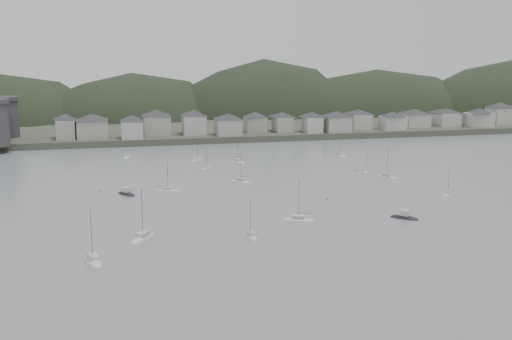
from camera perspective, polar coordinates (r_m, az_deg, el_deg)
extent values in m
plane|color=slate|center=(125.74, 7.79, -9.19)|extent=(900.00, 900.00, 0.00)
cube|color=#383D2D|center=(409.40, -6.95, 5.21)|extent=(900.00, 250.00, 3.00)
ellipsoid|color=black|center=(386.73, -11.32, 3.02)|extent=(132.08, 90.41, 79.74)
ellipsoid|color=black|center=(398.11, 0.72, 3.07)|extent=(133.88, 88.37, 101.41)
ellipsoid|color=black|center=(417.28, 11.00, 3.57)|extent=(165.81, 81.78, 82.55)
cylinder|color=#323234|center=(309.67, -22.14, 4.43)|extent=(10.00, 10.00, 17.00)
cube|color=#323234|center=(296.21, -22.51, 3.64)|extent=(3.50, 30.00, 12.00)
cube|color=gray|center=(295.07, -17.25, 3.63)|extent=(8.34, 12.91, 8.59)
pyramid|color=#27272C|center=(294.41, -17.32, 4.75)|extent=(15.78, 15.78, 3.01)
cube|color=gray|center=(293.79, -14.98, 3.70)|extent=(13.68, 13.35, 8.36)
pyramid|color=#27272C|center=(293.15, -15.04, 4.79)|extent=(20.07, 20.07, 2.93)
cube|color=#A09D96|center=(288.43, -11.49, 3.69)|extent=(9.78, 10.20, 8.08)
pyramid|color=#27272C|center=(287.79, -11.53, 4.77)|extent=(14.83, 14.83, 2.83)
cube|color=gray|center=(298.45, -9.22, 4.12)|extent=(12.59, 13.33, 9.09)
pyramid|color=#27272C|center=(297.77, -9.26, 5.29)|extent=(19.24, 19.24, 3.18)
cube|color=#A09D96|center=(298.60, -5.79, 4.19)|extent=(10.74, 12.17, 8.87)
pyramid|color=#27272C|center=(297.93, -5.82, 5.33)|extent=(17.01, 17.01, 3.10)
cube|color=gray|center=(294.59, -2.60, 4.02)|extent=(11.63, 12.09, 7.69)
pyramid|color=#27272C|center=(293.98, -2.61, 5.02)|extent=(17.61, 17.61, 2.69)
cube|color=gray|center=(306.09, -0.06, 4.28)|extent=(10.37, 9.35, 7.44)
pyramid|color=#27272C|center=(305.53, -0.06, 5.21)|extent=(14.65, 14.65, 2.60)
cube|color=gray|center=(307.04, 2.48, 4.27)|extent=(8.24, 12.20, 7.22)
pyramid|color=#27272C|center=(306.50, 2.49, 5.17)|extent=(15.17, 15.17, 2.53)
cube|color=#A09D96|center=(306.04, 5.25, 4.23)|extent=(8.06, 10.91, 7.46)
pyramid|color=#27272C|center=(305.47, 5.27, 5.17)|extent=(14.08, 14.08, 2.61)
cube|color=gray|center=(308.68, 7.52, 4.26)|extent=(11.73, 11.78, 7.66)
pyramid|color=#27272C|center=(308.11, 7.54, 5.22)|extent=(17.46, 17.46, 2.68)
cube|color=#A09D96|center=(323.57, 9.55, 4.49)|extent=(10.19, 13.02, 7.33)
pyramid|color=#27272C|center=(323.04, 9.57, 5.36)|extent=(17.23, 17.23, 2.57)
cube|color=#A09D96|center=(321.62, 12.61, 4.29)|extent=(11.70, 9.81, 6.88)
pyramid|color=#27272C|center=(321.11, 12.64, 5.12)|extent=(15.97, 15.97, 2.41)
cube|color=#A09D96|center=(336.96, 14.56, 4.52)|extent=(12.83, 12.48, 7.00)
pyramid|color=#27272C|center=(336.48, 14.60, 5.32)|extent=(18.79, 18.79, 2.45)
cube|color=#A09D96|center=(346.22, 17.22, 4.54)|extent=(11.07, 13.50, 6.97)
pyramid|color=#27272C|center=(345.75, 17.27, 5.32)|extent=(18.25, 18.25, 2.44)
cube|color=#A09D96|center=(347.66, 20.05, 4.42)|extent=(13.75, 9.12, 7.34)
pyramid|color=#27272C|center=(347.17, 20.10, 5.24)|extent=(16.97, 16.97, 2.57)
cube|color=#A09D96|center=(362.09, 21.78, 4.68)|extent=(11.37, 11.57, 9.05)
pyramid|color=#27272C|center=(361.54, 21.85, 5.65)|extent=(17.03, 17.03, 3.17)
ellipsoid|color=beige|center=(158.82, 4.01, -4.74)|extent=(9.09, 5.88, 1.74)
cube|color=#BCBBB7|center=(158.51, 4.01, -4.33)|extent=(3.54, 2.92, 0.70)
cylinder|color=#3F3F42|center=(157.39, 4.03, -2.78)|extent=(0.12, 0.12, 10.86)
cylinder|color=#3F3F42|center=(159.32, 4.45, -4.05)|extent=(3.65, 1.58, 0.10)
ellipsoid|color=beige|center=(192.81, -8.20, -1.97)|extent=(7.98, 4.14, 1.52)
cube|color=#BCBBB7|center=(192.57, -8.21, -1.66)|extent=(2.98, 2.25, 0.70)
cylinder|color=#3F3F42|center=(191.76, -8.24, -0.54)|extent=(0.12, 0.12, 9.53)
cylinder|color=#3F3F42|center=(192.04, -8.61, -1.54)|extent=(3.36, 0.89, 0.10)
ellipsoid|color=beige|center=(225.30, 10.26, -0.12)|extent=(5.00, 6.47, 1.27)
cube|color=#BCBBB7|center=(225.12, 10.27, 0.11)|extent=(2.34, 2.62, 0.70)
cylinder|color=#3F3F42|center=(224.55, 10.30, 0.90)|extent=(0.12, 0.12, 7.91)
cylinder|color=#3F3F42|center=(225.67, 10.04, 0.29)|extent=(1.56, 2.49, 0.10)
ellipsoid|color=beige|center=(195.04, 17.45, -2.22)|extent=(6.49, 5.30, 1.29)
cube|color=#BCBBB7|center=(194.83, 17.46, -1.95)|extent=(2.66, 2.43, 0.70)
cylinder|color=#3F3F42|center=(194.15, 17.52, -1.02)|extent=(0.12, 0.12, 8.05)
cylinder|color=#3F3F42|center=(194.66, 17.81, -1.82)|extent=(2.46, 1.70, 0.10)
ellipsoid|color=beige|center=(256.52, 7.73, 1.32)|extent=(5.51, 8.15, 1.56)
cube|color=#BCBBB7|center=(256.34, 7.74, 1.56)|extent=(2.70, 3.20, 0.70)
cylinder|color=#3F3F42|center=(255.71, 7.76, 2.43)|extent=(0.12, 0.12, 9.76)
cylinder|color=#3F3F42|center=(254.86, 7.72, 1.63)|extent=(1.55, 3.24, 0.10)
ellipsoid|color=beige|center=(133.09, -14.95, -8.29)|extent=(5.41, 9.45, 1.80)
cube|color=#BCBBB7|center=(132.70, -14.98, -7.80)|extent=(2.82, 3.59, 0.70)
cylinder|color=#3F3F42|center=(131.31, -15.08, -5.91)|extent=(0.12, 0.12, 11.25)
cylinder|color=#3F3F42|center=(131.08, -15.22, -7.79)|extent=(1.29, 3.90, 0.10)
ellipsoid|color=beige|center=(144.88, -0.50, -6.29)|extent=(3.26, 7.36, 1.42)
cube|color=#BCBBB7|center=(144.58, -0.50, -5.90)|extent=(1.90, 2.68, 0.70)
cylinder|color=#3F3F42|center=(143.56, -0.50, -4.54)|extent=(0.12, 0.12, 8.89)
cylinder|color=#3F3F42|center=(143.20, -0.46, -5.84)|extent=(0.55, 3.18, 0.10)
ellipsoid|color=beige|center=(256.66, -11.93, 1.19)|extent=(4.04, 7.89, 1.51)
cube|color=#BCBBB7|center=(256.48, -11.94, 1.42)|extent=(2.21, 2.94, 0.70)
cylinder|color=#3F3F42|center=(255.88, -11.97, 2.26)|extent=(0.12, 0.12, 9.43)
cylinder|color=#3F3F42|center=(255.09, -11.87, 1.50)|extent=(0.86, 3.33, 0.10)
ellipsoid|color=beige|center=(146.31, -10.47, -6.30)|extent=(7.78, 9.67, 1.91)
cube|color=#BCBBB7|center=(145.94, -10.49, -5.83)|extent=(3.59, 3.95, 0.70)
cylinder|color=#3F3F42|center=(144.61, -10.56, -3.99)|extent=(0.12, 0.12, 11.95)
cylinder|color=#3F3F42|center=(144.44, -10.10, -5.77)|extent=(2.43, 3.66, 0.10)
ellipsoid|color=beige|center=(203.84, -1.41, -1.14)|extent=(7.65, 6.97, 1.57)
cube|color=#BCBBB7|center=(203.61, -1.41, -0.84)|extent=(3.22, 3.09, 0.70)
cylinder|color=#3F3F42|center=(202.81, -1.42, 0.26)|extent=(0.12, 0.12, 9.83)
cylinder|color=#3F3F42|center=(204.58, -1.17, -0.62)|extent=(2.78, 2.34, 0.10)
ellipsoid|color=beige|center=(228.11, -4.62, 0.16)|extent=(5.68, 5.89, 1.24)
cube|color=#BCBBB7|center=(227.94, -4.63, 0.39)|extent=(2.48, 2.52, 0.70)
cylinder|color=#3F3F42|center=(227.38, -4.64, 1.15)|extent=(0.12, 0.12, 7.75)
cylinder|color=#3F3F42|center=(228.53, -4.85, 0.55)|extent=(1.97, 2.11, 0.10)
ellipsoid|color=beige|center=(215.79, 12.09, -0.69)|extent=(7.36, 8.18, 1.67)
cube|color=#BCBBB7|center=(215.56, 12.10, -0.40)|extent=(3.28, 3.43, 0.70)
cylinder|color=#3F3F42|center=(214.77, 12.15, 0.71)|extent=(0.12, 0.12, 10.46)
cylinder|color=#3F3F42|center=(214.02, 12.01, -0.33)|extent=(2.45, 2.98, 0.10)
ellipsoid|color=beige|center=(239.26, -1.69, 0.71)|extent=(6.56, 9.40, 1.81)
cube|color=#BCBBB7|center=(239.05, -1.69, 0.99)|extent=(3.18, 3.72, 0.70)
cylinder|color=#3F3F42|center=(238.28, -1.70, 2.08)|extent=(0.12, 0.12, 11.31)
cylinder|color=#3F3F42|center=(240.50, -1.60, 1.19)|extent=(1.87, 3.71, 0.10)
ellipsoid|color=beige|center=(244.82, -5.46, 0.90)|extent=(6.55, 6.52, 1.40)
cube|color=#BCBBB7|center=(244.64, -5.47, 1.13)|extent=(2.82, 2.82, 0.70)
cylinder|color=#3F3F42|center=(244.06, -5.48, 1.95)|extent=(0.12, 0.12, 8.75)
cylinder|color=#3F3F42|center=(245.30, -5.71, 1.29)|extent=(2.31, 2.29, 0.10)
ellipsoid|color=black|center=(165.42, 13.67, -4.38)|extent=(7.46, 7.02, 1.66)
cube|color=#BCBBB7|center=(165.04, 13.69, -3.89)|extent=(3.09, 3.08, 1.40)
cylinder|color=#3F3F42|center=(164.81, 13.71, -3.59)|extent=(0.10, 0.10, 1.20)
ellipsoid|color=black|center=(190.89, -11.97, -2.23)|extent=(6.65, 8.03, 1.71)
cube|color=#BCBBB7|center=(190.55, -11.99, -1.79)|extent=(3.11, 3.15, 1.40)
cylinder|color=#3F3F42|center=(190.35, -12.00, -1.53)|extent=(0.10, 0.10, 1.20)
sphere|color=#C96F43|center=(235.55, -17.39, 0.05)|extent=(0.70, 0.70, 0.70)
sphere|color=#C96F43|center=(181.84, 6.66, -2.70)|extent=(0.70, 0.70, 0.70)
sphere|color=#C96F43|center=(196.00, -14.32, -1.96)|extent=(0.70, 0.70, 0.70)
sphere|color=#C96F43|center=(226.36, 9.36, -0.02)|extent=(0.70, 0.70, 0.70)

